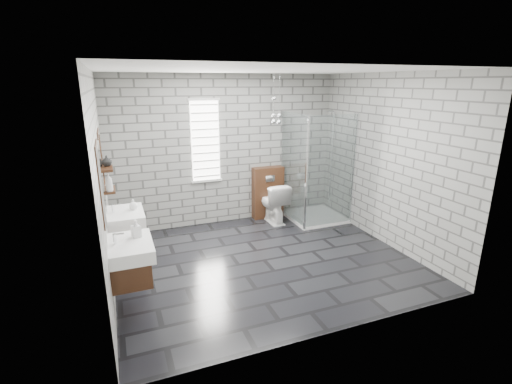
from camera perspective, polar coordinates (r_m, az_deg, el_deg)
floor at (r=5.63m, az=1.30°, el=-10.53°), size 4.20×3.60×0.02m
ceiling at (r=5.01m, az=1.51°, el=18.37°), size 4.20×3.60×0.02m
wall_back at (r=6.82m, az=-4.51°, el=6.36°), size 4.20×0.02×2.70m
wall_front at (r=3.62m, az=12.53°, el=-3.25°), size 4.20×0.02×2.70m
wall_left at (r=4.78m, az=-22.67°, el=0.68°), size 0.02×3.60×2.70m
wall_right at (r=6.26m, az=19.58°, el=4.53°), size 0.02×3.60×2.70m
vanity_left at (r=4.41m, az=-19.23°, el=-8.47°), size 0.47×0.70×1.57m
vanity_right at (r=5.42m, az=-19.80°, el=-3.82°), size 0.47×0.70×1.57m
shelf_lower at (r=4.73m, az=-21.67°, el=0.28°), size 0.14×0.30×0.03m
shelf_upper at (r=4.67m, az=-22.01°, el=3.34°), size 0.14×0.30×0.03m
window at (r=6.66m, az=-7.80°, el=7.76°), size 0.56×0.05×1.48m
cistern_panel at (r=7.18m, az=1.82°, el=-0.06°), size 0.60×0.20×1.00m
flush_plate at (r=7.00m, az=2.18°, el=2.06°), size 0.18×0.01×0.12m
shower_enclosure at (r=7.05m, az=8.93°, el=-0.54°), size 1.00×1.00×2.03m
pendant_cluster at (r=6.61m, az=3.05°, el=11.91°), size 0.26×0.26×0.86m
toilet at (r=6.99m, az=2.62°, el=-1.57°), size 0.43×0.75×0.76m
soap_bottle_a at (r=4.44m, az=-17.98°, el=-5.37°), size 0.12×0.12×0.21m
soap_bottle_b at (r=5.41m, az=-18.37°, el=-1.81°), size 0.12×0.12×0.15m
soap_bottle_c at (r=4.59m, az=-21.70°, el=1.39°), size 0.10×0.10×0.22m
vase at (r=4.74m, az=-21.99°, el=4.47°), size 0.15×0.15×0.12m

